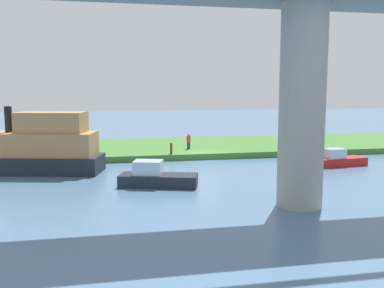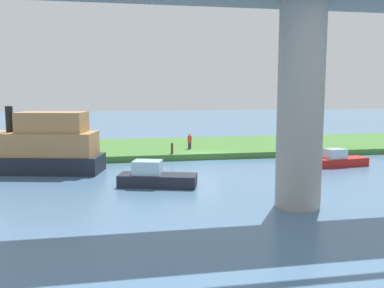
# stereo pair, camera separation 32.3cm
# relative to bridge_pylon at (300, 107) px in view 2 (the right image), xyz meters

# --- Properties ---
(ground_plane) EXTENTS (160.00, 160.00, 0.00)m
(ground_plane) POSITION_rel_bridge_pylon_xyz_m (1.58, -14.25, -4.86)
(ground_plane) COLOR #4C7093
(grassy_bank) EXTENTS (80.00, 12.00, 0.50)m
(grassy_bank) POSITION_rel_bridge_pylon_xyz_m (1.58, -20.25, -4.61)
(grassy_bank) COLOR #427533
(grassy_bank) RESTS_ON ground
(bridge_pylon) EXTENTS (2.19, 2.19, 9.72)m
(bridge_pylon) POSITION_rel_bridge_pylon_xyz_m (0.00, 0.00, 0.00)
(bridge_pylon) COLOR #9E998E
(bridge_pylon) RESTS_ON ground
(person_on_bank) EXTENTS (0.40, 0.40, 1.39)m
(person_on_bank) POSITION_rel_bridge_pylon_xyz_m (2.14, -17.38, -3.66)
(person_on_bank) COLOR #2D334C
(person_on_bank) RESTS_ON grassy_bank
(mooring_post) EXTENTS (0.20, 0.20, 0.90)m
(mooring_post) POSITION_rel_bridge_pylon_xyz_m (4.08, -14.72, -3.91)
(mooring_post) COLOR brown
(mooring_post) RESTS_ON grassy_bank
(pontoon_yellow) EXTENTS (9.38, 4.95, 4.57)m
(pontoon_yellow) POSITION_rel_bridge_pylon_xyz_m (13.68, -11.48, -3.17)
(pontoon_yellow) COLOR #1E232D
(pontoon_yellow) RESTS_ON ground
(motorboat_white) EXTENTS (4.12, 1.89, 1.33)m
(motorboat_white) POSITION_rel_bridge_pylon_xyz_m (-7.81, -9.69, -4.39)
(motorboat_white) COLOR red
(motorboat_white) RESTS_ON ground
(riverboat_paddlewheel) EXTENTS (4.85, 2.87, 1.53)m
(riverboat_paddlewheel) POSITION_rel_bridge_pylon_xyz_m (6.39, -5.72, -4.32)
(riverboat_paddlewheel) COLOR #1E232D
(riverboat_paddlewheel) RESTS_ON ground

